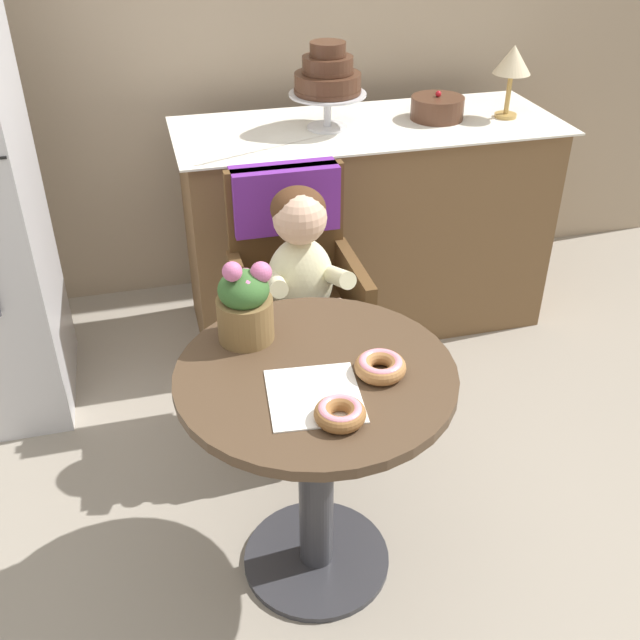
{
  "coord_description": "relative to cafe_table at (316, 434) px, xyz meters",
  "views": [
    {
      "loc": [
        -0.36,
        -1.44,
        1.83
      ],
      "look_at": [
        0.05,
        0.15,
        0.77
      ],
      "focal_mm": 41.16,
      "sensor_mm": 36.0,
      "label": 1
    }
  ],
  "objects": [
    {
      "name": "ground_plane",
      "position": [
        0.0,
        0.0,
        -0.51
      ],
      "size": [
        8.0,
        8.0,
        0.0
      ],
      "primitive_type": "plane",
      "color": "gray"
    },
    {
      "name": "cafe_table",
      "position": [
        0.0,
        0.0,
        0.0
      ],
      "size": [
        0.72,
        0.72,
        0.72
      ],
      "color": "#4C3826",
      "rests_on": "ground"
    },
    {
      "name": "wicker_chair",
      "position": [
        0.1,
        0.71,
        0.13
      ],
      "size": [
        0.42,
        0.45,
        0.95
      ],
      "rotation": [
        0.0,
        0.0,
        -0.01
      ],
      "color": "brown",
      "rests_on": "ground"
    },
    {
      "name": "seated_child",
      "position": [
        0.1,
        0.55,
        0.17
      ],
      "size": [
        0.27,
        0.32,
        0.73
      ],
      "color": "beige",
      "rests_on": "ground"
    },
    {
      "name": "paper_napkin",
      "position": [
        -0.03,
        -0.1,
        0.21
      ],
      "size": [
        0.24,
        0.26,
        0.0
      ],
      "primitive_type": "cube",
      "rotation": [
        0.0,
        0.0,
        -0.09
      ],
      "color": "white",
      "rests_on": "cafe_table"
    },
    {
      "name": "donut_front",
      "position": [
        0.15,
        -0.05,
        0.24
      ],
      "size": [
        0.13,
        0.13,
        0.04
      ],
      "color": "#AD7542",
      "rests_on": "cafe_table"
    },
    {
      "name": "donut_mid",
      "position": [
        0.01,
        -0.2,
        0.24
      ],
      "size": [
        0.12,
        0.12,
        0.04
      ],
      "color": "#936033",
      "rests_on": "cafe_table"
    },
    {
      "name": "flower_vase",
      "position": [
        -0.14,
        0.19,
        0.32
      ],
      "size": [
        0.15,
        0.15,
        0.25
      ],
      "color": "brown",
      "rests_on": "cafe_table"
    },
    {
      "name": "display_counter",
      "position": [
        0.55,
        1.3,
        -0.05
      ],
      "size": [
        1.56,
        0.62,
        0.9
      ],
      "color": "brown",
      "rests_on": "ground"
    },
    {
      "name": "tiered_cake_stand",
      "position": [
        0.38,
        1.3,
        0.59
      ],
      "size": [
        0.3,
        0.3,
        0.33
      ],
      "color": "silver",
      "rests_on": "display_counter"
    },
    {
      "name": "round_layer_cake",
      "position": [
        0.84,
        1.3,
        0.44
      ],
      "size": [
        0.21,
        0.21,
        0.11
      ],
      "color": "#4C2D1E",
      "rests_on": "display_counter"
    },
    {
      "name": "table_lamp",
      "position": [
        1.12,
        1.25,
        0.61
      ],
      "size": [
        0.15,
        0.15,
        0.28
      ],
      "color": "#B28C47",
      "rests_on": "display_counter"
    }
  ]
}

